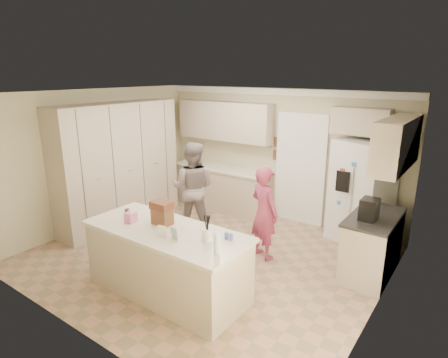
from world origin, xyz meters
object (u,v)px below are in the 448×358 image
Objects in this scene: coffee_maker at (369,209)px; dollhouse_body at (162,216)px; tissue_box at (131,217)px; teen_boy at (193,188)px; island_base at (167,263)px; teen_girl at (264,213)px; utensil_crock at (207,235)px; refrigerator at (361,193)px.

dollhouse_body is (-2.20, -1.80, -0.03)m from coffee_maker.
tissue_box is at bearing -153.43° from dollhouse_body.
teen_boy is at bearing -177.91° from coffee_maker.
island_base is 1.46× the size of teen_girl.
tissue_box is (-2.60, -2.00, -0.07)m from coffee_maker.
tissue_box is at bearing -142.43° from coffee_maker.
dollhouse_body reaches higher than tissue_box.
utensil_crock is 1.07× the size of tissue_box.
refrigerator is 1.82m from teen_girl.
refrigerator is at bearing 110.10° from coffee_maker.
dollhouse_body is (-0.80, 0.05, 0.04)m from utensil_crock.
refrigerator is at bearing 56.19° from tissue_box.
utensil_crock is at bearing -86.73° from refrigerator.
teen_girl reaches higher than coffee_maker.
teen_boy is at bearing 134.39° from utensil_crock.
coffee_maker is 2.14× the size of tissue_box.
utensil_crock is 0.80m from dollhouse_body.
teen_boy is at bearing 15.17° from teen_girl.
dollhouse_body is at bearing -99.62° from refrigerator.
refrigerator reaches higher than coffee_maker.
teen_boy is at bearing -132.83° from refrigerator.
teen_girl is (-0.12, 1.61, -0.25)m from utensil_crock.
coffee_maker is 2.87m from island_base.
dollhouse_body is at bearing 146.31° from island_base.
coffee_maker is 2.32m from utensil_crock.
refrigerator is 2.97m from teen_boy.
dollhouse_body is 0.17× the size of teen_girl.
teen_girl is (-1.52, -0.24, -0.32)m from coffee_maker.
island_base is 15.71× the size of tissue_box.
refrigerator is 3.49m from dollhouse_body.
teen_boy is (-0.50, 1.89, -0.15)m from tissue_box.
teen_girl reaches higher than utensil_crock.
dollhouse_body is at bearing 94.12° from teen_boy.
teen_girl reaches higher than tissue_box.
coffee_maker is 3.28m from tissue_box.
coffee_maker reaches higher than island_base.
teen_girl is at bearing 72.23° from island_base.
tissue_box is 0.08× the size of teen_boy.
island_base is at bearing -175.60° from utensil_crock.
utensil_crock is at bearing 113.96° from teen_girl.
tissue_box is (-0.55, -0.10, 0.56)m from island_base.
teen_girl is at bearing 94.19° from utensil_crock.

